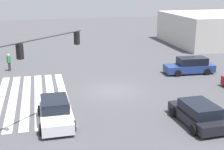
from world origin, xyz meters
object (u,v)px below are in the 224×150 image
(car_1, at_px, (198,114))
(pedestrian, at_px, (9,61))
(car_3, at_px, (190,66))
(traffic_signal_mast, at_px, (24,65))
(car_2, at_px, (55,112))

(car_1, relative_size, pedestrian, 2.56)
(car_3, bearing_deg, traffic_signal_mast, 35.98)
(traffic_signal_mast, relative_size, car_1, 1.29)
(car_2, bearing_deg, traffic_signal_mast, -46.42)
(car_1, height_order, car_2, car_2)
(pedestrian, bearing_deg, car_3, 27.95)
(car_1, distance_m, car_3, 11.65)
(car_2, bearing_deg, pedestrian, -165.02)
(car_1, bearing_deg, pedestrian, 36.21)
(traffic_signal_mast, height_order, car_2, traffic_signal_mast)
(car_3, distance_m, pedestrian, 17.92)
(traffic_signal_mast, xyz_separation_m, car_3, (-9.77, 15.07, -3.45))
(car_3, xyz_separation_m, pedestrian, (-5.05, -17.20, 0.23))
(traffic_signal_mast, relative_size, car_3, 1.17)
(car_2, xyz_separation_m, car_3, (-8.23, 13.48, 0.06))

